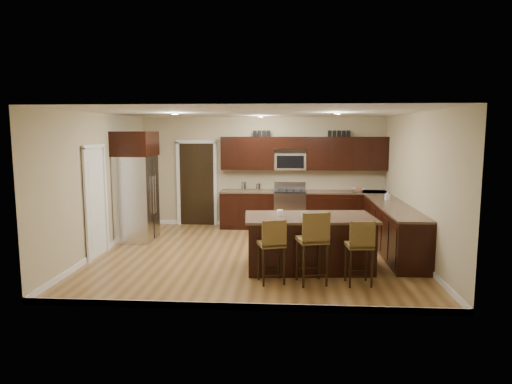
# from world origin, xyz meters

# --- Properties ---
(floor) EXTENTS (6.00, 6.00, 0.00)m
(floor) POSITION_xyz_m (0.00, 0.00, 0.00)
(floor) COLOR olive
(floor) RESTS_ON ground
(ceiling) EXTENTS (6.00, 6.00, 0.00)m
(ceiling) POSITION_xyz_m (0.00, 0.00, 2.70)
(ceiling) COLOR silver
(ceiling) RESTS_ON wall_back
(wall_back) EXTENTS (6.00, 0.00, 6.00)m
(wall_back) POSITION_xyz_m (0.00, 2.75, 1.35)
(wall_back) COLOR tan
(wall_back) RESTS_ON floor
(wall_left) EXTENTS (0.00, 5.50, 5.50)m
(wall_left) POSITION_xyz_m (-3.00, 0.00, 1.35)
(wall_left) COLOR tan
(wall_left) RESTS_ON floor
(wall_right) EXTENTS (0.00, 5.50, 5.50)m
(wall_right) POSITION_xyz_m (3.00, 0.00, 1.35)
(wall_right) COLOR tan
(wall_right) RESTS_ON floor
(base_cabinets) EXTENTS (4.02, 3.96, 0.92)m
(base_cabinets) POSITION_xyz_m (1.90, 1.45, 0.46)
(base_cabinets) COLOR black
(base_cabinets) RESTS_ON floor
(upper_cabinets) EXTENTS (4.00, 0.33, 0.80)m
(upper_cabinets) POSITION_xyz_m (1.04, 2.58, 1.84)
(upper_cabinets) COLOR black
(upper_cabinets) RESTS_ON wall_back
(range) EXTENTS (0.76, 0.64, 1.11)m
(range) POSITION_xyz_m (0.68, 2.45, 0.47)
(range) COLOR silver
(range) RESTS_ON floor
(microwave) EXTENTS (0.76, 0.31, 0.40)m
(microwave) POSITION_xyz_m (0.68, 2.60, 1.62)
(microwave) COLOR silver
(microwave) RESTS_ON upper_cabinets
(doorway) EXTENTS (0.85, 0.03, 2.06)m
(doorway) POSITION_xyz_m (-1.65, 2.73, 1.03)
(doorway) COLOR black
(doorway) RESTS_ON floor
(pantry_door) EXTENTS (0.03, 0.80, 2.04)m
(pantry_door) POSITION_xyz_m (-2.98, -0.30, 1.02)
(pantry_door) COLOR white
(pantry_door) RESTS_ON floor
(letter_decor) EXTENTS (2.20, 0.03, 0.15)m
(letter_decor) POSITION_xyz_m (0.90, 2.58, 2.29)
(letter_decor) COLOR black
(letter_decor) RESTS_ON upper_cabinets
(island) EXTENTS (2.27, 1.32, 0.92)m
(island) POSITION_xyz_m (0.99, -0.81, 0.43)
(island) COLOR black
(island) RESTS_ON floor
(stool_left) EXTENTS (0.48, 0.48, 1.02)m
(stool_left) POSITION_xyz_m (0.38, -1.65, 0.64)
(stool_left) COLOR brown
(stool_left) RESTS_ON floor
(stool_mid) EXTENTS (0.52, 0.52, 1.15)m
(stool_mid) POSITION_xyz_m (1.01, -1.66, 0.72)
(stool_mid) COLOR brown
(stool_mid) RESTS_ON floor
(stool_right) EXTENTS (0.42, 0.42, 1.02)m
(stool_right) POSITION_xyz_m (1.72, -1.65, 0.64)
(stool_right) COLOR brown
(stool_right) RESTS_ON floor
(refrigerator) EXTENTS (0.79, 0.98, 2.35)m
(refrigerator) POSITION_xyz_m (-2.62, 1.00, 1.20)
(refrigerator) COLOR silver
(refrigerator) RESTS_ON floor
(floor_mat) EXTENTS (1.00, 0.76, 0.01)m
(floor_mat) POSITION_xyz_m (0.34, 1.84, 0.01)
(floor_mat) COLOR brown
(floor_mat) RESTS_ON floor
(fruit_bowl) EXTENTS (0.31, 0.31, 0.08)m
(fruit_bowl) POSITION_xyz_m (2.32, 2.45, 0.96)
(fruit_bowl) COLOR silver
(fruit_bowl) RESTS_ON base_cabinets
(soap_bottle) EXTENTS (0.10, 0.10, 0.20)m
(soap_bottle) POSITION_xyz_m (2.70, 1.06, 1.02)
(soap_bottle) COLOR #B2B2B2
(soap_bottle) RESTS_ON base_cabinets
(canister_tall) EXTENTS (0.12, 0.12, 0.22)m
(canister_tall) POSITION_xyz_m (-0.44, 2.45, 1.03)
(canister_tall) COLOR silver
(canister_tall) RESTS_ON base_cabinets
(canister_short) EXTENTS (0.11, 0.11, 0.17)m
(canister_short) POSITION_xyz_m (-0.09, 2.45, 1.01)
(canister_short) COLOR silver
(canister_short) RESTS_ON base_cabinets
(island_jar) EXTENTS (0.10, 0.10, 0.10)m
(island_jar) POSITION_xyz_m (0.49, -0.81, 0.97)
(island_jar) COLOR white
(island_jar) RESTS_ON island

